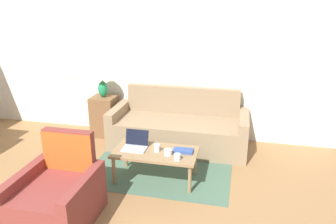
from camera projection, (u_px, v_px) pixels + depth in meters
wall_back at (129, 56)px, 5.39m from camera, size 6.78×0.06×2.60m
rug at (165, 160)px, 4.72m from camera, size 1.91×1.85×0.01m
couch at (179, 129)px, 5.13m from camera, size 2.10×0.84×0.88m
armchair at (58, 197)px, 3.41m from camera, size 0.77×0.84×0.89m
side_table at (105, 116)px, 5.51m from camera, size 0.39×0.39×0.67m
table_lamp at (102, 76)px, 5.28m from camera, size 0.33×0.33×0.51m
coffee_table at (155, 154)px, 4.14m from camera, size 1.06×0.55×0.40m
laptop at (135, 144)px, 4.20m from camera, size 0.30×0.26×0.22m
cup_navy at (177, 157)px, 3.89m from camera, size 0.08×0.08×0.08m
cup_yellow at (168, 152)px, 4.01m from camera, size 0.10×0.10×0.07m
cup_white at (157, 148)px, 4.10m from camera, size 0.08×0.08×0.10m
book_red at (183, 151)px, 4.09m from camera, size 0.25×0.14×0.04m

